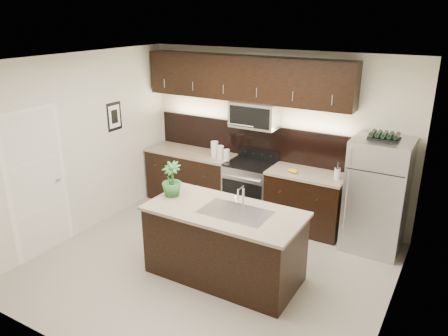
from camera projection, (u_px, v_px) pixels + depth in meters
name	position (u px, v px, depth m)	size (l,w,h in m)	color
ground	(209.00, 267.00, 5.87)	(4.50, 4.50, 0.00)	gray
room_walls	(198.00, 146.00, 5.32)	(4.52, 4.02, 2.71)	beige
counter_run	(239.00, 187.00, 7.30)	(3.51, 0.65, 0.94)	black
upper_fixtures	(247.00, 86.00, 6.84)	(3.49, 0.40, 1.66)	black
island	(224.00, 243.00, 5.53)	(1.96, 0.96, 0.94)	black
sink_faucet	(235.00, 211.00, 5.30)	(0.84, 0.50, 0.28)	silver
refrigerator	(377.00, 195.00, 6.09)	(0.79, 0.71, 1.63)	#B2B2B7
wine_rack	(384.00, 136.00, 5.80)	(0.40, 0.25, 0.10)	black
plant	(172.00, 179.00, 5.70)	(0.26, 0.26, 0.46)	#28642C
canisters	(219.00, 151.00, 7.20)	(0.39, 0.19, 0.26)	silver
french_press	(337.00, 173.00, 6.30)	(0.09, 0.09, 0.26)	silver
bananas	(291.00, 170.00, 6.63)	(0.17, 0.14, 0.05)	gold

